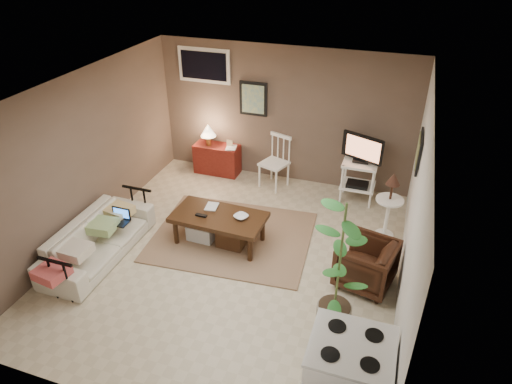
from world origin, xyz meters
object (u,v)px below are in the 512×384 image
(tv_stand, at_px, (360,167))
(armchair, at_px, (366,262))
(sofa, at_px, (97,234))
(potted_plant, at_px, (339,266))
(spindle_chair, at_px, (275,164))
(red_console, at_px, (216,156))
(stove, at_px, (347,381))
(coffee_table, at_px, (219,226))
(side_table, at_px, (390,198))

(tv_stand, height_order, armchair, tv_stand)
(sofa, height_order, tv_stand, tv_stand)
(potted_plant, bearing_deg, tv_stand, 92.87)
(spindle_chair, relative_size, armchair, 1.34)
(sofa, xyz_separation_m, tv_stand, (3.22, 2.67, 0.27))
(red_console, xyz_separation_m, spindle_chair, (1.17, -0.14, 0.11))
(red_console, distance_m, tv_stand, 2.66)
(red_console, relative_size, spindle_chair, 1.03)
(spindle_chair, bearing_deg, stove, -64.73)
(tv_stand, bearing_deg, stove, -83.71)
(coffee_table, xyz_separation_m, armchair, (2.13, -0.21, 0.07))
(tv_stand, distance_m, side_table, 1.05)
(armchair, bearing_deg, tv_stand, -156.76)
(coffee_table, height_order, sofa, sofa)
(coffee_table, distance_m, sofa, 1.69)
(armchair, distance_m, stove, 1.94)
(sofa, distance_m, stove, 3.90)
(spindle_chair, height_order, stove, stove)
(sofa, xyz_separation_m, armchair, (3.61, 0.61, -0.01))
(side_table, bearing_deg, tv_stand, 121.72)
(potted_plant, xyz_separation_m, stove, (0.29, -1.02, -0.46))
(potted_plant, bearing_deg, armchair, 75.42)
(stove, bearing_deg, potted_plant, 105.91)
(coffee_table, relative_size, armchair, 1.94)
(armchair, bearing_deg, spindle_chair, -125.95)
(coffee_table, relative_size, stove, 1.40)
(red_console, distance_m, potted_plant, 4.24)
(coffee_table, bearing_deg, tv_stand, 46.69)
(sofa, bearing_deg, armchair, -80.43)
(side_table, height_order, potted_plant, potted_plant)
(sofa, bearing_deg, potted_plant, -95.23)
(armchair, relative_size, stove, 0.72)
(side_table, height_order, stove, side_table)
(tv_stand, bearing_deg, armchair, -79.34)
(coffee_table, relative_size, red_console, 1.41)
(sofa, relative_size, side_table, 1.74)
(sofa, xyz_separation_m, red_console, (0.59, 2.84, -0.03))
(potted_plant, distance_m, stove, 1.16)
(side_table, relative_size, armchair, 1.53)
(spindle_chair, xyz_separation_m, potted_plant, (1.61, -3.01, 0.49))
(sofa, bearing_deg, coffee_table, -61.04)
(potted_plant, bearing_deg, red_console, 131.46)
(tv_stand, height_order, stove, tv_stand)
(red_console, relative_size, side_table, 0.90)
(red_console, bearing_deg, tv_stand, -3.80)
(red_console, xyz_separation_m, tv_stand, (2.63, -0.17, 0.30))
(red_console, bearing_deg, potted_plant, -48.54)
(sofa, height_order, potted_plant, potted_plant)
(side_table, xyz_separation_m, potted_plant, (-0.40, -2.08, 0.27))
(sofa, xyz_separation_m, spindle_chair, (1.76, 2.70, 0.08))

